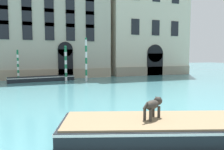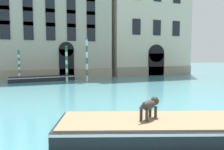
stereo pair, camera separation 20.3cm
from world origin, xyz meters
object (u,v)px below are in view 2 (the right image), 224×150
Objects in this scene: mooring_pole_1 at (87,60)px; boat_foreground at (169,128)px; mooring_pole_2 at (19,66)px; boat_moored_near_palazzo at (43,78)px; mooring_pole_0 at (67,63)px; dog_on_deck at (150,105)px.

boat_foreground is at bearing -92.94° from mooring_pole_1.
boat_foreground is 2.39× the size of mooring_pole_2.
mooring_pole_1 is at bearing 105.23° from boat_foreground.
boat_foreground is 18.82m from mooring_pole_2.
mooring_pole_2 is at bearing 177.23° from boat_moored_near_palazzo.
mooring_pole_0 is (2.47, -0.60, 1.64)m from boat_moored_near_palazzo.
mooring_pole_0 is 4.73m from mooring_pole_2.
boat_moored_near_palazzo is 1.81× the size of mooring_pole_0.
mooring_pole_1 reaches higher than dog_on_deck.
mooring_pole_0 reaches higher than boat_moored_near_palazzo.
mooring_pole_0 is at bearing 111.70° from boat_foreground.
dog_on_deck is 0.22× the size of mooring_pole_1.
dog_on_deck is at bearing -73.53° from mooring_pole_2.
boat_foreground is at bearing -86.79° from boat_moored_near_palazzo.
boat_moored_near_palazzo is 1.50× the size of mooring_pole_1.
dog_on_deck is at bearing -88.47° from boat_moored_near_palazzo.
dog_on_deck reaches higher than boat_foreground.
dog_on_deck is 17.19m from mooring_pole_0.
mooring_pole_0 reaches higher than mooring_pole_2.
mooring_pole_2 is (-5.19, 17.57, 0.57)m from dog_on_deck.
mooring_pole_2 is (-2.24, -0.20, 1.40)m from boat_moored_near_palazzo.
mooring_pole_1 is at bearing -14.78° from mooring_pole_2.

